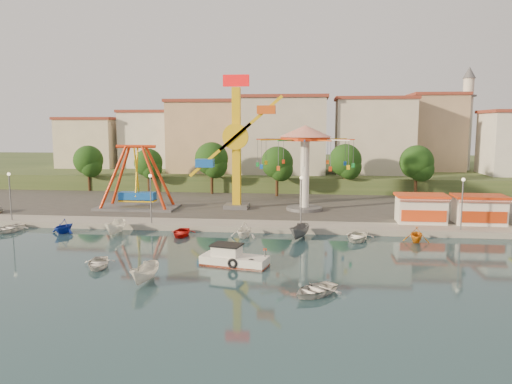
# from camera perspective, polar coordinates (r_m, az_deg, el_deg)

# --- Properties ---
(ground) EXTENTS (200.00, 200.00, 0.00)m
(ground) POSITION_cam_1_polar(r_m,az_deg,el_deg) (40.67, -6.77, -8.21)
(ground) COLOR #152D3A
(ground) RESTS_ON ground
(quay_deck) EXTENTS (200.00, 100.00, 0.60)m
(quay_deck) POSITION_cam_1_polar(r_m,az_deg,el_deg) (101.03, 1.24, 1.64)
(quay_deck) COLOR #9E998E
(quay_deck) RESTS_ON ground
(asphalt_pad) EXTENTS (90.00, 28.00, 0.01)m
(asphalt_pad) POSITION_cam_1_polar(r_m,az_deg,el_deg) (69.45, -1.15, -0.95)
(asphalt_pad) COLOR #4C4944
(asphalt_pad) RESTS_ON quay_deck
(hill_terrace) EXTENTS (200.00, 60.00, 3.00)m
(hill_terrace) POSITION_cam_1_polar(r_m,az_deg,el_deg) (105.87, 1.49, 2.57)
(hill_terrace) COLOR #384C26
(hill_terrace) RESTS_ON ground
(pirate_ship_ride) EXTENTS (10.00, 5.00, 8.00)m
(pirate_ship_ride) POSITION_cam_1_polar(r_m,az_deg,el_deg) (63.82, -13.46, 1.49)
(pirate_ship_ride) COLOR #59595E
(pirate_ship_ride) RESTS_ON quay_deck
(kamikaze_tower) EXTENTS (7.84, 3.10, 16.50)m
(kamikaze_tower) POSITION_cam_1_polar(r_m,az_deg,el_deg) (61.86, -1.91, 5.25)
(kamikaze_tower) COLOR #59595E
(kamikaze_tower) RESTS_ON quay_deck
(wave_swinger) EXTENTS (11.60, 11.60, 10.40)m
(wave_swinger) POSITION_cam_1_polar(r_m,az_deg,el_deg) (61.03, 5.63, 4.97)
(wave_swinger) COLOR #59595E
(wave_swinger) RESTS_ON quay_deck
(booth_left) EXTENTS (5.40, 3.78, 3.08)m
(booth_left) POSITION_cam_1_polar(r_m,az_deg,el_deg) (56.50, 18.32, -1.78)
(booth_left) COLOR white
(booth_left) RESTS_ON quay_deck
(booth_mid) EXTENTS (5.40, 3.78, 3.08)m
(booth_mid) POSITION_cam_1_polar(r_m,az_deg,el_deg) (58.04, 24.15, -1.82)
(booth_mid) COLOR white
(booth_mid) RESTS_ON quay_deck
(lamp_post_0) EXTENTS (0.14, 0.14, 5.00)m
(lamp_post_0) POSITION_cam_1_polar(r_m,az_deg,el_deg) (61.34, -26.26, -0.57)
(lamp_post_0) COLOR #59595E
(lamp_post_0) RESTS_ON quay_deck
(lamp_post_1) EXTENTS (0.14, 0.14, 5.00)m
(lamp_post_1) POSITION_cam_1_polar(r_m,az_deg,el_deg) (54.42, -11.93, -0.90)
(lamp_post_1) COLOR #59595E
(lamp_post_1) RESTS_ON quay_deck
(lamp_post_2) EXTENTS (0.14, 0.14, 5.00)m
(lamp_post_2) POSITION_cam_1_polar(r_m,az_deg,el_deg) (51.69, 5.17, -1.22)
(lamp_post_2) COLOR #59595E
(lamp_post_2) RESTS_ON quay_deck
(lamp_post_3) EXTENTS (0.14, 0.14, 5.00)m
(lamp_post_3) POSITION_cam_1_polar(r_m,az_deg,el_deg) (53.79, 22.47, -1.43)
(lamp_post_3) COLOR #59595E
(lamp_post_3) RESTS_ON quay_deck
(tree_0) EXTENTS (4.60, 4.60, 7.19)m
(tree_0) POSITION_cam_1_polar(r_m,az_deg,el_deg) (83.00, -18.62, 3.46)
(tree_0) COLOR #382314
(tree_0) RESTS_ON quay_deck
(tree_1) EXTENTS (4.35, 4.35, 6.80)m
(tree_1) POSITION_cam_1_polar(r_m,az_deg,el_deg) (78.62, -12.20, 3.28)
(tree_1) COLOR #382314
(tree_1) RESTS_ON quay_deck
(tree_2) EXTENTS (5.02, 5.02, 7.85)m
(tree_2) POSITION_cam_1_polar(r_m,az_deg,el_deg) (75.55, -5.10, 3.79)
(tree_2) COLOR #382314
(tree_2) RESTS_ON quay_deck
(tree_3) EXTENTS (4.68, 4.68, 7.32)m
(tree_3) POSITION_cam_1_polar(r_m,az_deg,el_deg) (72.79, 2.42, 3.37)
(tree_3) COLOR #382314
(tree_3) RESTS_ON quay_deck
(tree_4) EXTENTS (4.86, 4.86, 7.60)m
(tree_4) POSITION_cam_1_polar(r_m,az_deg,el_deg) (75.75, 10.17, 3.58)
(tree_4) COLOR #382314
(tree_4) RESTS_ON quay_deck
(tree_5) EXTENTS (4.83, 4.83, 7.54)m
(tree_5) POSITION_cam_1_polar(r_m,az_deg,el_deg) (75.27, 17.88, 3.27)
(tree_5) COLOR #382314
(tree_5) RESTS_ON quay_deck
(building_0) EXTENTS (9.26, 9.53, 11.87)m
(building_0) POSITION_cam_1_polar(r_m,az_deg,el_deg) (94.22, -20.46, 5.96)
(building_0) COLOR beige
(building_0) RESTS_ON hill_terrace
(building_1) EXTENTS (12.33, 9.01, 8.63)m
(building_1) POSITION_cam_1_polar(r_m,az_deg,el_deg) (94.52, -12.39, 5.29)
(building_1) COLOR silver
(building_1) RESTS_ON hill_terrace
(building_2) EXTENTS (11.95, 9.28, 11.23)m
(building_2) POSITION_cam_1_polar(r_m,az_deg,el_deg) (91.67, -4.45, 6.19)
(building_2) COLOR tan
(building_2) RESTS_ON hill_terrace
(building_3) EXTENTS (12.59, 10.50, 9.20)m
(building_3) POSITION_cam_1_polar(r_m,az_deg,el_deg) (86.98, 4.16, 5.44)
(building_3) COLOR beige
(building_3) RESTS_ON hill_terrace
(building_4) EXTENTS (10.75, 9.23, 9.24)m
(building_4) POSITION_cam_1_polar(r_m,az_deg,el_deg) (90.86, 12.80, 5.38)
(building_4) COLOR beige
(building_4) RESTS_ON hill_terrace
(building_5) EXTENTS (12.77, 10.96, 11.21)m
(building_5) POSITION_cam_1_polar(r_m,az_deg,el_deg) (91.43, 21.30, 5.67)
(building_5) COLOR tan
(building_5) RESTS_ON hill_terrace
(minaret) EXTENTS (2.80, 2.80, 18.00)m
(minaret) POSITION_cam_1_polar(r_m,az_deg,el_deg) (95.91, 22.97, 8.02)
(minaret) COLOR silver
(minaret) RESTS_ON hill_terrace
(cabin_motorboat) EXTENTS (5.60, 3.13, 1.86)m
(cabin_motorboat) POSITION_cam_1_polar(r_m,az_deg,el_deg) (40.00, -2.67, -7.70)
(cabin_motorboat) COLOR white
(cabin_motorboat) RESTS_ON ground
(rowboat_a) EXTENTS (3.26, 3.93, 0.70)m
(rowboat_a) POSITION_cam_1_polar(r_m,az_deg,el_deg) (41.38, -17.61, -7.75)
(rowboat_a) COLOR silver
(rowboat_a) RESTS_ON ground
(rowboat_b) EXTENTS (4.33, 4.42, 0.75)m
(rowboat_b) POSITION_cam_1_polar(r_m,az_deg,el_deg) (33.60, 6.74, -11.02)
(rowboat_b) COLOR silver
(rowboat_b) RESTS_ON ground
(skiff) EXTENTS (1.70, 3.65, 1.36)m
(skiff) POSITION_cam_1_polar(r_m,az_deg,el_deg) (36.55, -12.55, -9.09)
(skiff) COLOR silver
(skiff) RESTS_ON ground
(moored_boat_0) EXTENTS (3.06, 4.02, 0.78)m
(moored_boat_0) POSITION_cam_1_polar(r_m,az_deg,el_deg) (58.19, -26.35, -3.70)
(moored_boat_0) COLOR silver
(moored_boat_0) RESTS_ON ground
(moored_boat_1) EXTENTS (2.95, 3.25, 1.48)m
(moored_boat_1) POSITION_cam_1_polar(r_m,az_deg,el_deg) (55.14, -21.14, -3.64)
(moored_boat_1) COLOR #122BA2
(moored_boat_1) RESTS_ON ground
(moored_boat_2) EXTENTS (1.46, 3.78, 1.46)m
(moored_boat_2) POSITION_cam_1_polar(r_m,az_deg,el_deg) (52.81, -15.74, -3.91)
(moored_boat_2) COLOR white
(moored_boat_2) RESTS_ON ground
(moored_boat_3) EXTENTS (2.69, 3.63, 0.72)m
(moored_boat_3) POSITION_cam_1_polar(r_m,az_deg,el_deg) (50.73, -8.55, -4.60)
(moored_boat_3) COLOR red
(moored_boat_3) RESTS_ON ground
(moored_boat_4) EXTENTS (3.25, 3.55, 1.58)m
(moored_boat_4) POSITION_cam_1_polar(r_m,az_deg,el_deg) (49.40, -1.38, -4.34)
(moored_boat_4) COLOR white
(moored_boat_4) RESTS_ON ground
(moored_boat_5) EXTENTS (2.47, 3.99, 1.45)m
(moored_boat_5) POSITION_cam_1_polar(r_m,az_deg,el_deg) (48.98, 5.02, -4.55)
(moored_boat_5) COLOR slate
(moored_boat_5) RESTS_ON ground
(moored_boat_6) EXTENTS (3.90, 4.64, 0.82)m
(moored_boat_6) POSITION_cam_1_polar(r_m,az_deg,el_deg) (49.24, 11.48, -4.99)
(moored_boat_6) COLOR white
(moored_boat_6) RESTS_ON ground
(moored_boat_7) EXTENTS (2.95, 3.25, 1.49)m
(moored_boat_7) POSITION_cam_1_polar(r_m,az_deg,el_deg) (49.97, 17.85, -4.63)
(moored_boat_7) COLOR orange
(moored_boat_7) RESTS_ON ground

